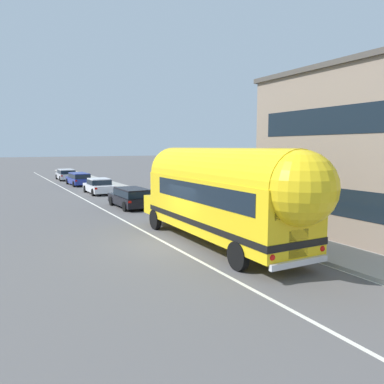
{
  "coord_description": "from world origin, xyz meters",
  "views": [
    {
      "loc": [
        -6.64,
        -14.16,
        4.18
      ],
      "look_at": [
        1.6,
        0.91,
        2.09
      ],
      "focal_mm": 35.08,
      "sensor_mm": 36.0,
      "label": 1
    }
  ],
  "objects_px": {
    "car_third": "(79,178)",
    "car_fourth": "(66,174)",
    "car_second": "(99,185)",
    "car_lead": "(131,196)",
    "painted_bus": "(225,193)"
  },
  "relations": [
    {
      "from": "car_lead",
      "to": "car_second",
      "type": "xyz_separation_m",
      "value": [
        0.12,
        8.83,
        -0.06
      ]
    },
    {
      "from": "car_second",
      "to": "car_fourth",
      "type": "xyz_separation_m",
      "value": [
        -0.03,
        15.61,
        0.06
      ]
    },
    {
      "from": "car_lead",
      "to": "car_third",
      "type": "distance_m",
      "value": 17.0
    },
    {
      "from": "car_second",
      "to": "car_lead",
      "type": "bearing_deg",
      "value": -90.75
    },
    {
      "from": "car_second",
      "to": "car_third",
      "type": "distance_m",
      "value": 8.17
    },
    {
      "from": "car_third",
      "to": "car_fourth",
      "type": "relative_size",
      "value": 1.02
    },
    {
      "from": "painted_bus",
      "to": "car_lead",
      "type": "xyz_separation_m",
      "value": [
        0.06,
        11.6,
        -1.51
      ]
    },
    {
      "from": "car_second",
      "to": "car_third",
      "type": "height_order",
      "value": "same"
    },
    {
      "from": "painted_bus",
      "to": "car_third",
      "type": "bearing_deg",
      "value": 89.73
    },
    {
      "from": "car_lead",
      "to": "painted_bus",
      "type": "bearing_deg",
      "value": -90.28
    },
    {
      "from": "car_lead",
      "to": "car_second",
      "type": "relative_size",
      "value": 0.99
    },
    {
      "from": "car_fourth",
      "to": "car_third",
      "type": "bearing_deg",
      "value": -90.05
    },
    {
      "from": "car_third",
      "to": "car_fourth",
      "type": "bearing_deg",
      "value": 89.95
    },
    {
      "from": "car_third",
      "to": "car_lead",
      "type": "bearing_deg",
      "value": -90.26
    },
    {
      "from": "car_lead",
      "to": "car_fourth",
      "type": "relative_size",
      "value": 0.92
    }
  ]
}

